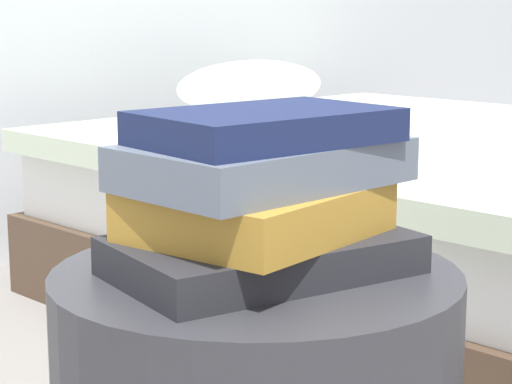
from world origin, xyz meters
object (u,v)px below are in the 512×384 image
(book_ochre, at_px, (258,211))
(book_navy, at_px, (266,126))
(book_charcoal, at_px, (259,256))
(book_slate, at_px, (265,164))
(bed, at_px, (465,224))

(book_ochre, relative_size, book_navy, 0.93)
(book_charcoal, bearing_deg, book_navy, 19.04)
(book_slate, bearing_deg, bed, 25.73)
(book_slate, bearing_deg, book_charcoal, -156.26)
(book_ochre, bearing_deg, book_slate, -5.32)
(bed, xyz_separation_m, book_ochre, (-1.38, -0.73, 0.35))
(book_navy, bearing_deg, bed, 31.07)
(book_ochre, height_order, book_slate, book_slate)
(book_charcoal, distance_m, book_ochre, 0.05)
(book_ochre, relative_size, book_slate, 0.82)
(book_slate, distance_m, book_navy, 0.04)
(book_navy, bearing_deg, book_ochre, 146.65)
(bed, distance_m, book_charcoal, 1.59)
(book_ochre, xyz_separation_m, book_navy, (0.01, -0.00, 0.09))
(bed, relative_size, book_navy, 8.38)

